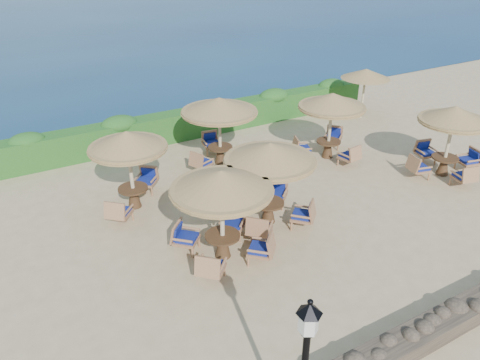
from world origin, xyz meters
TOP-DOWN VIEW (x-y plane):
  - ground at (0.00, 0.00)m, footprint 120.00×120.00m
  - hedge at (0.00, 7.20)m, footprint 18.00×0.90m
  - stone_wall at (0.00, -6.20)m, footprint 15.00×0.65m
  - extra_parasol at (7.80, 5.20)m, footprint 2.30×2.30m
  - cafe_set_0 at (-3.30, -1.29)m, footprint 2.73×2.73m
  - cafe_set_1 at (-1.26, -0.43)m, footprint 2.75×2.75m
  - cafe_set_2 at (6.15, -0.93)m, footprint 2.89×2.89m
  - cafe_set_3 at (-4.54, 2.52)m, footprint 2.47×2.54m
  - cafe_set_4 at (-0.56, 4.06)m, footprint 2.89×2.89m
  - cafe_set_5 at (3.43, 2.41)m, footprint 2.74×2.74m

SIDE VIEW (x-z plane):
  - ground at x=0.00m, z-range 0.00..0.00m
  - stone_wall at x=0.00m, z-range 0.00..0.44m
  - hedge at x=0.00m, z-range 0.00..1.20m
  - cafe_set_2 at x=6.15m, z-range 0.39..3.05m
  - cafe_set_0 at x=-3.30m, z-range 0.48..3.13m
  - cafe_set_1 at x=-1.26m, z-range 0.48..3.14m
  - cafe_set_5 at x=3.43m, z-range 0.53..3.19m
  - cafe_set_4 at x=-0.56m, z-range 0.60..3.26m
  - cafe_set_3 at x=-4.54m, z-range 0.61..3.27m
  - extra_parasol at x=7.80m, z-range 0.97..3.37m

